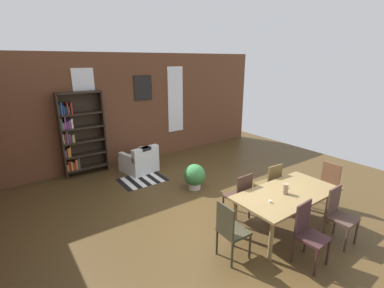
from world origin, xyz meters
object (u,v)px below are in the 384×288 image
at_px(bookshelf_tall, 79,134).
at_px(armchair_white, 140,162).
at_px(dining_chair_head_right, 327,185).
at_px(dining_chair_far_right, 270,184).
at_px(dining_table, 287,196).
at_px(dining_chair_head_left, 230,229).
at_px(vase_on_table, 285,189).
at_px(dining_chair_near_left, 308,232).
at_px(dining_chair_near_right, 339,213).
at_px(dining_chair_far_left, 240,195).
at_px(potted_plant_by_shelf, 194,176).

distance_m(bookshelf_tall, armchair_white, 1.72).
xyz_separation_m(dining_chair_head_right, dining_chair_far_right, (-0.91, 0.71, 0.00)).
distance_m(dining_table, bookshelf_tall, 5.28).
distance_m(dining_chair_head_left, armchair_white, 4.06).
relative_size(dining_chair_far_right, armchair_white, 1.01).
relative_size(vase_on_table, dining_chair_near_left, 0.19).
bearing_deg(dining_chair_near_left, bookshelf_tall, 108.43).
xyz_separation_m(vase_on_table, dining_chair_near_right, (0.51, -0.72, -0.31)).
bearing_deg(dining_chair_head_right, dining_chair_near_right, -141.77).
bearing_deg(dining_chair_far_left, dining_chair_near_left, -90.19).
bearing_deg(dining_chair_head_right, dining_chair_near_left, -158.13).
bearing_deg(vase_on_table, dining_table, -0.00).
xyz_separation_m(vase_on_table, dining_chair_head_right, (1.42, 0.00, -0.31)).
relative_size(dining_chair_far_right, potted_plant_by_shelf, 1.57).
height_order(bookshelf_tall, armchair_white, bookshelf_tall).
distance_m(dining_chair_far_left, armchair_white, 3.37).
bearing_deg(dining_chair_far_right, dining_chair_near_right, -89.88).
xyz_separation_m(dining_table, dining_chair_near_left, (-0.44, -0.72, -0.14)).
bearing_deg(armchair_white, dining_chair_near_right, -73.88).
height_order(dining_chair_near_left, potted_plant_by_shelf, dining_chair_near_left).
relative_size(vase_on_table, armchair_white, 0.19).
height_order(vase_on_table, armchair_white, vase_on_table).
relative_size(dining_table, dining_chair_near_right, 2.05).
height_order(dining_chair_far_right, armchair_white, dining_chair_far_right).
distance_m(dining_chair_far_right, potted_plant_by_shelf, 1.77).
bearing_deg(dining_chair_far_right, dining_chair_head_right, -38.01).
height_order(dining_table, dining_chair_head_left, dining_chair_head_left).
bearing_deg(dining_chair_far_right, armchair_white, 112.43).
bearing_deg(dining_chair_near_left, dining_chair_far_left, 89.81).
xyz_separation_m(dining_chair_near_left, armchair_white, (-0.50, 4.75, -0.23)).
bearing_deg(bookshelf_tall, dining_chair_far_left, -65.65).
height_order(dining_chair_near_right, dining_chair_head_left, same).
bearing_deg(dining_chair_far_left, dining_chair_head_right, -21.82).
distance_m(dining_chair_far_right, bookshelf_tall, 4.89).
relative_size(dining_chair_near_right, armchair_white, 1.01).
xyz_separation_m(dining_chair_near_left, dining_chair_near_right, (0.88, 0.00, 0.00)).
height_order(dining_chair_near_right, armchair_white, dining_chair_near_right).
bearing_deg(vase_on_table, dining_chair_head_right, 0.07).
bearing_deg(dining_chair_near_left, dining_chair_far_right, 58.59).
bearing_deg(dining_chair_head_left, dining_chair_far_right, 21.84).
height_order(dining_chair_near_left, armchair_white, dining_chair_near_left).
bearing_deg(dining_chair_far_left, dining_chair_near_right, -58.64).
height_order(dining_table, armchair_white, armchair_white).
height_order(vase_on_table, dining_chair_far_right, dining_chair_far_right).
bearing_deg(potted_plant_by_shelf, dining_table, -81.34).
height_order(dining_chair_head_right, armchair_white, dining_chair_head_right).
bearing_deg(potted_plant_by_shelf, armchair_white, 108.65).
xyz_separation_m(vase_on_table, dining_chair_near_left, (-0.37, -0.72, -0.31)).
distance_m(dining_table, dining_chair_near_left, 0.85).
relative_size(vase_on_table, dining_chair_head_right, 0.19).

